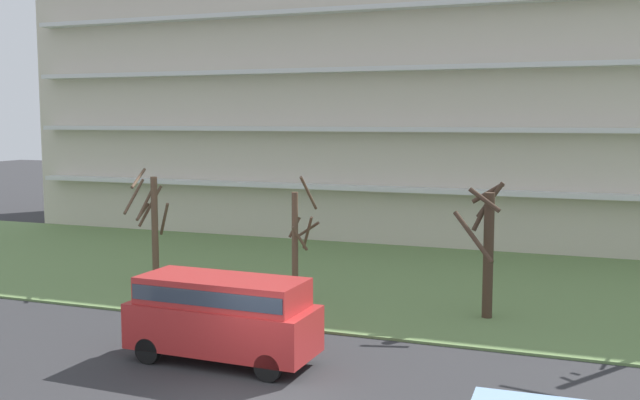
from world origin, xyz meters
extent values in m
cube|color=#66844C|center=(0.00, 14.00, 0.04)|extent=(80.00, 16.00, 0.08)
cube|color=beige|center=(0.00, 28.52, 9.16)|extent=(49.48, 13.05, 18.33)
cube|color=silver|center=(0.00, 21.55, 3.05)|extent=(47.50, 0.90, 0.24)
cube|color=silver|center=(0.00, 21.55, 6.11)|extent=(47.50, 0.90, 0.24)
cube|color=silver|center=(0.00, 21.55, 9.16)|extent=(47.50, 0.90, 0.24)
cube|color=silver|center=(0.00, 21.55, 12.22)|extent=(47.50, 0.90, 0.24)
cylinder|color=brown|center=(-8.68, 9.95, 2.18)|extent=(0.27, 0.27, 4.36)
cylinder|color=brown|center=(-9.30, 9.82, 4.30)|extent=(0.38, 1.33, 0.73)
cylinder|color=brown|center=(-9.13, 10.03, 3.30)|extent=(0.29, 1.01, 1.25)
cylinder|color=brown|center=(-9.53, 9.81, 3.56)|extent=(0.41, 1.79, 1.27)
cylinder|color=brown|center=(-9.18, 9.87, 2.94)|extent=(0.28, 1.08, 0.61)
cylinder|color=brown|center=(-8.44, 10.27, 2.64)|extent=(0.80, 0.64, 1.38)
cylinder|color=brown|center=(-9.06, 10.23, 3.14)|extent=(0.73, 0.92, 1.65)
cylinder|color=brown|center=(-2.24, 9.01, 2.03)|extent=(0.23, 0.23, 4.06)
cylinder|color=brown|center=(-1.87, 9.31, 2.58)|extent=(0.72, 0.86, 1.30)
cylinder|color=brown|center=(-2.00, 9.55, 2.62)|extent=(1.18, 0.58, 0.78)
cylinder|color=brown|center=(-1.98, 8.84, 2.44)|extent=(0.47, 0.63, 0.93)
cylinder|color=brown|center=(-1.69, 8.94, 4.06)|extent=(0.24, 1.19, 1.28)
cylinder|color=brown|center=(-2.32, 9.17, 2.78)|extent=(0.45, 0.29, 0.76)
cylinder|color=#423023|center=(4.50, 9.39, 2.12)|extent=(0.34, 0.34, 4.25)
cylinder|color=#423023|center=(4.41, 8.90, 4.05)|extent=(1.09, 0.36, 0.78)
cylinder|color=#423023|center=(4.47, 9.78, 3.96)|extent=(0.92, 0.22, 1.25)
cylinder|color=#423023|center=(4.09, 8.72, 2.87)|extent=(1.50, 1.00, 1.55)
cylinder|color=#423023|center=(4.38, 9.87, 4.18)|extent=(1.08, 0.42, 0.74)
cylinder|color=#423023|center=(4.26, 9.64, 3.58)|extent=(0.71, 0.69, 1.29)
cube|color=#B22828|center=(-1.68, 2.50, 0.98)|extent=(5.26, 2.15, 1.25)
cube|color=#B22828|center=(-1.68, 2.50, 1.98)|extent=(4.65, 1.97, 0.75)
cube|color=#2D3847|center=(-1.68, 2.50, 1.98)|extent=(4.56, 2.01, 0.41)
cylinder|color=black|center=(-3.53, 1.66, 0.36)|extent=(0.73, 0.24, 0.72)
cylinder|color=black|center=(-3.48, 3.44, 0.36)|extent=(0.73, 0.24, 0.72)
cylinder|color=black|center=(0.11, 1.56, 0.36)|extent=(0.73, 0.24, 0.72)
cylinder|color=black|center=(0.16, 3.34, 0.36)|extent=(0.73, 0.24, 0.72)
camera|label=1|loc=(7.70, -14.91, 6.65)|focal=41.32mm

